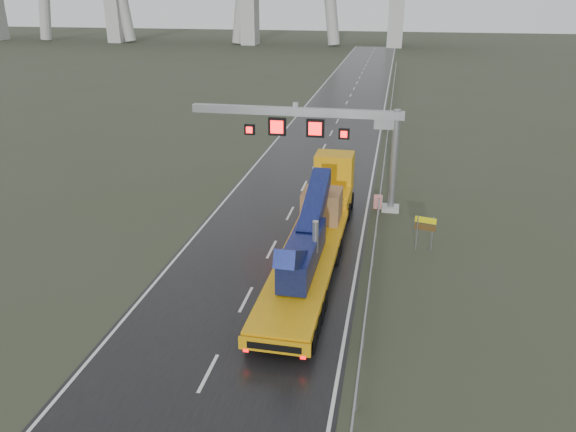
% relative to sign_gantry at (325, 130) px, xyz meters
% --- Properties ---
extents(ground, '(400.00, 400.00, 0.00)m').
position_rel_sign_gantry_xyz_m(ground, '(-2.10, -17.99, -5.61)').
color(ground, '#333927').
rests_on(ground, ground).
extents(road, '(11.00, 200.00, 0.02)m').
position_rel_sign_gantry_xyz_m(road, '(-2.10, 22.01, -5.60)').
color(road, black).
rests_on(road, ground).
extents(guardrail, '(0.20, 140.00, 1.40)m').
position_rel_sign_gantry_xyz_m(guardrail, '(4.00, 12.01, -4.91)').
color(guardrail, gray).
rests_on(guardrail, ground).
extents(sign_gantry, '(14.90, 1.20, 7.42)m').
position_rel_sign_gantry_xyz_m(sign_gantry, '(0.00, 0.00, 0.00)').
color(sign_gantry, '#B0B1AC').
rests_on(sign_gantry, ground).
extents(heavy_haul_truck, '(3.21, 20.28, 4.75)m').
position_rel_sign_gantry_xyz_m(heavy_haul_truck, '(0.59, -7.09, -3.77)').
color(heavy_haul_truck, '#C58F0A').
rests_on(heavy_haul_truck, ground).
extents(exit_sign_pair, '(1.24, 0.34, 2.15)m').
position_rel_sign_gantry_xyz_m(exit_sign_pair, '(6.90, -6.23, -4.11)').
color(exit_sign_pair, gray).
rests_on(exit_sign_pair, ground).
extents(striped_barrier, '(0.62, 0.37, 0.99)m').
position_rel_sign_gantry_xyz_m(striped_barrier, '(3.90, 0.22, -5.12)').
color(striped_barrier, red).
rests_on(striped_barrier, ground).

